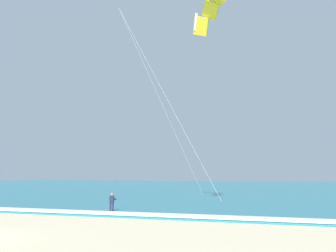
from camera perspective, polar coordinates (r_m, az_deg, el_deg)
sea at (r=84.83m, az=7.73°, el=-10.04°), size 200.00×120.00×0.20m
surf_foam at (r=28.63m, az=-13.39°, el=-13.84°), size 200.00×2.18×0.04m
surfboard at (r=28.94m, az=-9.44°, el=-14.27°), size 0.66×1.45×0.09m
kitesurfer at (r=28.86m, az=-9.38°, el=-12.46°), size 0.57×0.57×1.69m
kite_primary at (r=33.34m, az=7.42°, el=19.68°), size 9.84×7.82×18.78m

